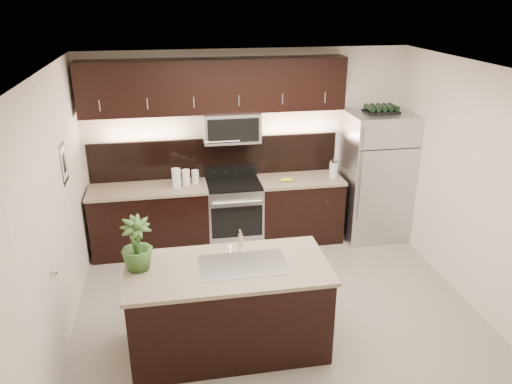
% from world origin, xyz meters
% --- Properties ---
extents(ground, '(4.50, 4.50, 0.00)m').
position_xyz_m(ground, '(0.00, 0.00, 0.00)').
color(ground, gray).
rests_on(ground, ground).
extents(room_walls, '(4.52, 4.02, 2.71)m').
position_xyz_m(room_walls, '(-0.11, -0.04, 1.70)').
color(room_walls, silver).
rests_on(room_walls, ground).
extents(counter_run, '(3.51, 0.65, 0.94)m').
position_xyz_m(counter_run, '(-0.46, 1.69, 0.47)').
color(counter_run, black).
rests_on(counter_run, ground).
extents(upper_fixtures, '(3.49, 0.40, 1.66)m').
position_xyz_m(upper_fixtures, '(-0.43, 1.84, 2.14)').
color(upper_fixtures, black).
rests_on(upper_fixtures, counter_run).
extents(island, '(1.96, 0.96, 0.94)m').
position_xyz_m(island, '(-0.61, -0.56, 0.47)').
color(island, black).
rests_on(island, ground).
extents(sink_faucet, '(0.84, 0.50, 0.28)m').
position_xyz_m(sink_faucet, '(-0.46, -0.55, 0.96)').
color(sink_faucet, silver).
rests_on(sink_faucet, island).
extents(refrigerator, '(0.89, 0.81, 1.85)m').
position_xyz_m(refrigerator, '(1.80, 1.63, 0.93)').
color(refrigerator, '#B2B2B7').
rests_on(refrigerator, ground).
extents(wine_rack, '(0.46, 0.28, 0.11)m').
position_xyz_m(wine_rack, '(1.80, 1.63, 1.90)').
color(wine_rack, black).
rests_on(wine_rack, refrigerator).
extents(plant, '(0.37, 0.37, 0.52)m').
position_xyz_m(plant, '(-1.45, -0.45, 1.20)').
color(plant, '#2E5020').
rests_on(plant, island).
extents(canisters, '(0.37, 0.22, 0.26)m').
position_xyz_m(canisters, '(-0.93, 1.68, 1.06)').
color(canisters, silver).
rests_on(canisters, counter_run).
extents(french_press, '(0.12, 0.12, 0.34)m').
position_xyz_m(french_press, '(1.17, 1.64, 1.07)').
color(french_press, silver).
rests_on(french_press, counter_run).
extents(bananas, '(0.19, 0.16, 0.05)m').
position_xyz_m(bananas, '(0.44, 1.61, 0.97)').
color(bananas, gold).
rests_on(bananas, counter_run).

